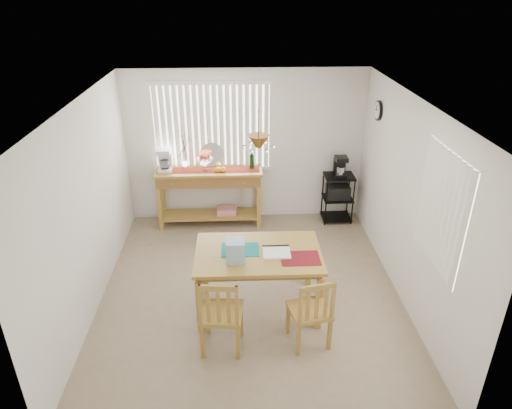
{
  "coord_description": "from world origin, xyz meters",
  "views": [
    {
      "loc": [
        -0.16,
        -5.08,
        3.83
      ],
      "look_at": [
        0.1,
        0.55,
        1.05
      ],
      "focal_mm": 32.0,
      "sensor_mm": 36.0,
      "label": 1
    }
  ],
  "objects_px": {
    "dining_table": "(258,258)",
    "chair_right": "(311,312)",
    "cart_items": "(340,166)",
    "chair_left": "(221,314)",
    "wire_cart": "(338,194)",
    "sideboard": "(210,184)"
  },
  "relations": [
    {
      "from": "dining_table",
      "to": "chair_right",
      "type": "height_order",
      "value": "chair_right"
    },
    {
      "from": "cart_items",
      "to": "chair_right",
      "type": "relative_size",
      "value": 0.37
    },
    {
      "from": "chair_left",
      "to": "wire_cart",
      "type": "bearing_deg",
      "value": 57.52
    },
    {
      "from": "cart_items",
      "to": "dining_table",
      "type": "bearing_deg",
      "value": -122.68
    },
    {
      "from": "dining_table",
      "to": "chair_left",
      "type": "bearing_deg",
      "value": -121.52
    },
    {
      "from": "sideboard",
      "to": "dining_table",
      "type": "xyz_separation_m",
      "value": [
        0.7,
        -2.3,
        -0.01
      ]
    },
    {
      "from": "wire_cart",
      "to": "cart_items",
      "type": "relative_size",
      "value": 2.43
    },
    {
      "from": "dining_table",
      "to": "chair_left",
      "type": "distance_m",
      "value": 0.9
    },
    {
      "from": "wire_cart",
      "to": "chair_right",
      "type": "height_order",
      "value": "chair_right"
    },
    {
      "from": "dining_table",
      "to": "chair_left",
      "type": "height_order",
      "value": "chair_left"
    },
    {
      "from": "dining_table",
      "to": "wire_cart",
      "type": "bearing_deg",
      "value": 57.22
    },
    {
      "from": "wire_cart",
      "to": "cart_items",
      "type": "bearing_deg",
      "value": 90.0
    },
    {
      "from": "sideboard",
      "to": "dining_table",
      "type": "relative_size",
      "value": 1.14
    },
    {
      "from": "sideboard",
      "to": "chair_left",
      "type": "height_order",
      "value": "chair_left"
    },
    {
      "from": "sideboard",
      "to": "wire_cart",
      "type": "relative_size",
      "value": 2.08
    },
    {
      "from": "dining_table",
      "to": "chair_right",
      "type": "bearing_deg",
      "value": -51.57
    },
    {
      "from": "wire_cart",
      "to": "chair_right",
      "type": "bearing_deg",
      "value": -107.19
    },
    {
      "from": "dining_table",
      "to": "chair_left",
      "type": "xyz_separation_m",
      "value": [
        -0.45,
        -0.73,
        -0.25
      ]
    },
    {
      "from": "cart_items",
      "to": "chair_left",
      "type": "xyz_separation_m",
      "value": [
        -1.95,
        -3.07,
        -0.52
      ]
    },
    {
      "from": "wire_cart",
      "to": "dining_table",
      "type": "relative_size",
      "value": 0.55
    },
    {
      "from": "sideboard",
      "to": "cart_items",
      "type": "distance_m",
      "value": 2.21
    },
    {
      "from": "cart_items",
      "to": "chair_right",
      "type": "distance_m",
      "value": 3.23
    }
  ]
}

